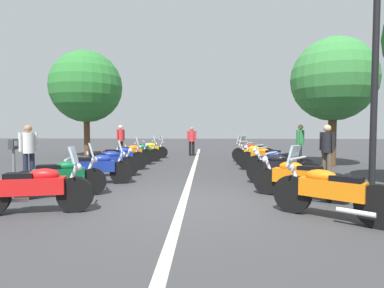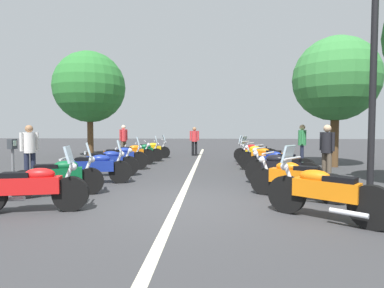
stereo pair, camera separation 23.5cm
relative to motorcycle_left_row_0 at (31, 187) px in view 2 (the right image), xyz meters
name	(u,v)px [view 2 (the right image)]	position (x,y,z in m)	size (l,w,h in m)	color
ground_plane	(178,203)	(0.87, -2.57, -0.47)	(80.00, 80.00, 0.00)	#38383A
lane_centre_stripe	(193,171)	(5.75, -2.57, -0.47)	(23.14, 0.16, 0.01)	beige
motorcycle_left_row_0	(31,187)	(0.00, 0.00, 0.00)	(0.75, 2.03, 1.21)	black
motorcycle_left_row_1	(59,176)	(1.34, 0.17, -0.01)	(0.96, 1.91, 1.20)	black
motorcycle_left_row_2	(95,167)	(2.91, -0.04, 0.00)	(0.79, 2.02, 1.21)	black
motorcycle_left_row_3	(106,162)	(4.24, 0.13, -0.01)	(0.78, 2.09, 1.00)	black
motorcycle_left_row_4	(120,157)	(5.78, 0.12, 0.01)	(0.70, 2.07, 1.23)	black
motorcycle_left_row_5	(131,154)	(7.32, 0.12, 0.00)	(0.85, 2.00, 1.02)	black
motorcycle_left_row_6	(142,152)	(8.61, -0.05, -0.01)	(0.70, 1.97, 1.19)	black
motorcycle_left_row_7	(150,149)	(10.17, -0.09, -0.01)	(0.91, 2.04, 1.19)	black
motorcycle_right_row_0	(324,192)	(-0.12, -5.11, 0.01)	(1.39, 1.68, 1.23)	black
motorcycle_right_row_1	(295,178)	(1.44, -5.05, -0.02)	(1.25, 1.83, 0.99)	black
motorcycle_right_row_2	(281,169)	(2.90, -5.09, 0.00)	(1.17, 1.85, 1.02)	black
motorcycle_right_row_3	(279,163)	(4.29, -5.31, -0.01)	(1.27, 1.94, 1.01)	black
motorcycle_right_row_4	(267,158)	(5.74, -5.20, 0.00)	(1.08, 1.98, 1.02)	black
motorcycle_right_row_5	(258,155)	(7.17, -5.11, 0.00)	(1.31, 1.80, 1.22)	black
motorcycle_right_row_6	(255,152)	(8.61, -5.18, 0.00)	(1.07, 1.92, 1.21)	black
street_lamp_twin_globe	(374,35)	(1.72, -6.77, 3.09)	(0.32, 1.22, 5.26)	black
parking_meter	(13,157)	(1.26, 1.19, 0.43)	(0.19, 0.14, 1.29)	slate
traffic_cone_0	(104,157)	(7.57, 1.38, -0.18)	(0.36, 0.36, 0.61)	orange
bystander_0	(194,139)	(11.91, -2.25, 0.47)	(0.32, 0.52, 1.61)	black
bystander_1	(124,138)	(10.80, 1.47, 0.54)	(0.46, 0.32, 1.71)	brown
bystander_2	(30,148)	(3.41, 2.13, 0.48)	(0.43, 0.37, 1.63)	#1E2338
bystander_3	(302,142)	(7.62, -6.96, 0.52)	(0.52, 0.32, 1.69)	#1E2338
bystander_4	(327,148)	(3.93, -6.62, 0.49)	(0.48, 0.32, 1.64)	brown
roadside_tree_0	(336,79)	(7.23, -8.10, 2.99)	(3.29, 3.29, 5.12)	brown
roadside_tree_2	(90,87)	(11.13, 3.41, 3.30)	(3.82, 3.82, 5.69)	brown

